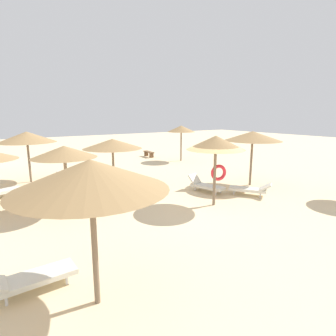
{
  "coord_description": "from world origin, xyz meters",
  "views": [
    {
      "loc": [
        -7.3,
        -7.96,
        3.83
      ],
      "look_at": [
        0.0,
        3.0,
        1.2
      ],
      "focal_mm": 29.31,
      "sensor_mm": 36.0,
      "label": 1
    }
  ],
  "objects_px": {
    "parasol_3": "(253,136)",
    "bench_0": "(149,153)",
    "parasol_0": "(216,144)",
    "parasol_6": "(64,152)",
    "parasol_8": "(181,129)",
    "parasol_5": "(91,175)",
    "parasol_7": "(112,144)",
    "lounger_0": "(205,185)",
    "lounger_3": "(251,189)",
    "lounger_5": "(28,279)",
    "lounger_4": "(71,173)",
    "parasol_4": "(27,137)"
  },
  "relations": [
    {
      "from": "parasol_3",
      "to": "bench_0",
      "type": "distance_m",
      "value": 11.81
    },
    {
      "from": "parasol_0",
      "to": "parasol_3",
      "type": "bearing_deg",
      "value": 19.28
    },
    {
      "from": "parasol_6",
      "to": "parasol_8",
      "type": "xyz_separation_m",
      "value": [
        10.76,
        7.04,
        0.23
      ]
    },
    {
      "from": "parasol_5",
      "to": "parasol_7",
      "type": "bearing_deg",
      "value": 65.23
    },
    {
      "from": "parasol_6",
      "to": "lounger_0",
      "type": "xyz_separation_m",
      "value": [
        6.4,
        -0.95,
        -2.05
      ]
    },
    {
      "from": "lounger_3",
      "to": "lounger_5",
      "type": "bearing_deg",
      "value": -167.72
    },
    {
      "from": "lounger_4",
      "to": "bench_0",
      "type": "height_order",
      "value": "lounger_4"
    },
    {
      "from": "parasol_7",
      "to": "bench_0",
      "type": "xyz_separation_m",
      "value": [
        6.54,
        7.71,
        -1.93
      ]
    },
    {
      "from": "parasol_4",
      "to": "lounger_5",
      "type": "bearing_deg",
      "value": -97.69
    },
    {
      "from": "lounger_4",
      "to": "bench_0",
      "type": "distance_m",
      "value": 9.14
    },
    {
      "from": "parasol_0",
      "to": "lounger_4",
      "type": "height_order",
      "value": "parasol_0"
    },
    {
      "from": "parasol_7",
      "to": "parasol_8",
      "type": "relative_size",
      "value": 1.07
    },
    {
      "from": "parasol_8",
      "to": "lounger_0",
      "type": "relative_size",
      "value": 1.46
    },
    {
      "from": "lounger_3",
      "to": "lounger_4",
      "type": "distance_m",
      "value": 10.42
    },
    {
      "from": "parasol_0",
      "to": "lounger_0",
      "type": "relative_size",
      "value": 1.5
    },
    {
      "from": "parasol_7",
      "to": "bench_0",
      "type": "height_order",
      "value": "parasol_7"
    },
    {
      "from": "parasol_0",
      "to": "parasol_6",
      "type": "relative_size",
      "value": 1.13
    },
    {
      "from": "parasol_3",
      "to": "parasol_5",
      "type": "height_order",
      "value": "parasol_5"
    },
    {
      "from": "parasol_0",
      "to": "parasol_7",
      "type": "bearing_deg",
      "value": 113.9
    },
    {
      "from": "lounger_3",
      "to": "parasol_6",
      "type": "bearing_deg",
      "value": 161.29
    },
    {
      "from": "parasol_4",
      "to": "parasol_6",
      "type": "xyz_separation_m",
      "value": [
        0.56,
        -6.02,
        -0.17
      ]
    },
    {
      "from": "parasol_4",
      "to": "lounger_0",
      "type": "height_order",
      "value": "parasol_4"
    },
    {
      "from": "parasol_3",
      "to": "lounger_4",
      "type": "xyz_separation_m",
      "value": [
        -7.69,
        7.1,
        -2.32
      ]
    },
    {
      "from": "parasol_8",
      "to": "lounger_4",
      "type": "relative_size",
      "value": 1.47
    },
    {
      "from": "parasol_5",
      "to": "lounger_0",
      "type": "relative_size",
      "value": 1.53
    },
    {
      "from": "parasol_6",
      "to": "parasol_0",
      "type": "bearing_deg",
      "value": -26.81
    },
    {
      "from": "lounger_4",
      "to": "lounger_5",
      "type": "height_order",
      "value": "lounger_4"
    },
    {
      "from": "parasol_5",
      "to": "lounger_0",
      "type": "distance_m",
      "value": 9.14
    },
    {
      "from": "parasol_0",
      "to": "parasol_4",
      "type": "height_order",
      "value": "parasol_0"
    },
    {
      "from": "bench_0",
      "to": "parasol_5",
      "type": "bearing_deg",
      "value": -122.86
    },
    {
      "from": "parasol_0",
      "to": "lounger_5",
      "type": "bearing_deg",
      "value": -164.39
    },
    {
      "from": "parasol_3",
      "to": "lounger_0",
      "type": "bearing_deg",
      "value": 172.63
    },
    {
      "from": "lounger_3",
      "to": "bench_0",
      "type": "bearing_deg",
      "value": 82.04
    },
    {
      "from": "parasol_5",
      "to": "parasol_4",
      "type": "bearing_deg",
      "value": 88.39
    },
    {
      "from": "parasol_6",
      "to": "parasol_7",
      "type": "relative_size",
      "value": 0.85
    },
    {
      "from": "parasol_3",
      "to": "parasol_7",
      "type": "distance_m",
      "value": 7.38
    },
    {
      "from": "parasol_3",
      "to": "bench_0",
      "type": "xyz_separation_m",
      "value": [
        0.28,
        11.58,
        -2.3
      ]
    },
    {
      "from": "parasol_0",
      "to": "parasol_5",
      "type": "xyz_separation_m",
      "value": [
        -6.24,
        -3.22,
        0.07
      ]
    },
    {
      "from": "lounger_0",
      "to": "lounger_5",
      "type": "relative_size",
      "value": 1.01
    },
    {
      "from": "parasol_0",
      "to": "parasol_6",
      "type": "xyz_separation_m",
      "value": [
        -5.34,
        2.7,
        -0.25
      ]
    },
    {
      "from": "parasol_4",
      "to": "parasol_6",
      "type": "bearing_deg",
      "value": -84.69
    },
    {
      "from": "parasol_0",
      "to": "parasol_8",
      "type": "distance_m",
      "value": 11.15
    },
    {
      "from": "parasol_7",
      "to": "parasol_4",
      "type": "bearing_deg",
      "value": 135.84
    },
    {
      "from": "lounger_3",
      "to": "parasol_3",
      "type": "bearing_deg",
      "value": 40.62
    },
    {
      "from": "parasol_3",
      "to": "parasol_8",
      "type": "xyz_separation_m",
      "value": [
        1.48,
        8.36,
        -0.05
      ]
    },
    {
      "from": "lounger_3",
      "to": "lounger_4",
      "type": "bearing_deg",
      "value": 126.27
    },
    {
      "from": "lounger_3",
      "to": "parasol_4",
      "type": "bearing_deg",
      "value": 133.88
    },
    {
      "from": "parasol_5",
      "to": "lounger_5",
      "type": "bearing_deg",
      "value": 133.82
    },
    {
      "from": "lounger_0",
      "to": "parasol_0",
      "type": "bearing_deg",
      "value": -121.07
    },
    {
      "from": "lounger_4",
      "to": "parasol_5",
      "type": "bearing_deg",
      "value": -102.0
    }
  ]
}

